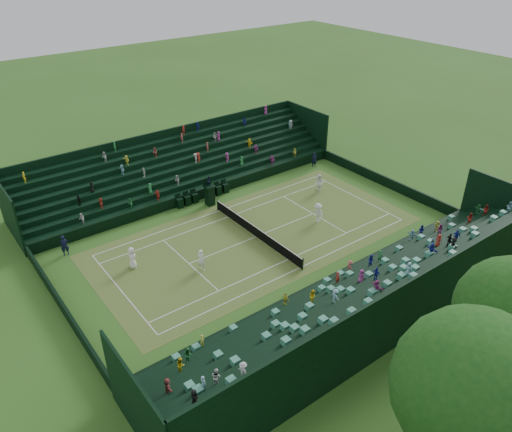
% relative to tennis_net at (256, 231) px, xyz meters
% --- Properties ---
extents(ground, '(160.00, 160.00, 0.00)m').
position_rel_tennis_net_xyz_m(ground, '(0.00, 0.00, -0.53)').
color(ground, '#335F1E').
rests_on(ground, ground).
extents(court_surface, '(12.97, 26.77, 0.01)m').
position_rel_tennis_net_xyz_m(court_surface, '(0.00, 0.00, -0.52)').
color(court_surface, '#3C7527').
rests_on(court_surface, ground).
extents(perimeter_wall_north, '(17.17, 0.20, 1.00)m').
position_rel_tennis_net_xyz_m(perimeter_wall_north, '(0.00, 15.88, -0.03)').
color(perimeter_wall_north, black).
rests_on(perimeter_wall_north, ground).
extents(perimeter_wall_south, '(17.17, 0.20, 1.00)m').
position_rel_tennis_net_xyz_m(perimeter_wall_south, '(0.00, -15.88, -0.03)').
color(perimeter_wall_south, black).
rests_on(perimeter_wall_south, ground).
extents(perimeter_wall_east, '(0.20, 31.77, 1.00)m').
position_rel_tennis_net_xyz_m(perimeter_wall_east, '(8.48, 0.00, -0.03)').
color(perimeter_wall_east, black).
rests_on(perimeter_wall_east, ground).
extents(perimeter_wall_west, '(0.20, 31.77, 1.00)m').
position_rel_tennis_net_xyz_m(perimeter_wall_west, '(-8.48, 0.00, -0.03)').
color(perimeter_wall_west, black).
rests_on(perimeter_wall_west, ground).
extents(north_grandstand, '(6.60, 32.00, 4.90)m').
position_rel_tennis_net_xyz_m(north_grandstand, '(12.66, 0.00, 1.02)').
color(north_grandstand, black).
rests_on(north_grandstand, ground).
extents(south_grandstand, '(6.60, 32.00, 4.90)m').
position_rel_tennis_net_xyz_m(south_grandstand, '(-12.66, 0.00, 1.02)').
color(south_grandstand, black).
rests_on(south_grandstand, ground).
extents(tennis_net, '(11.67, 0.10, 1.06)m').
position_rel_tennis_net_xyz_m(tennis_net, '(0.00, 0.00, 0.00)').
color(tennis_net, black).
rests_on(tennis_net, ground).
extents(umpire_chair, '(0.91, 0.91, 2.87)m').
position_rel_tennis_net_xyz_m(umpire_chair, '(-7.05, -0.02, 0.70)').
color(umpire_chair, black).
rests_on(umpire_chair, ground).
extents(courtside_chairs, '(0.59, 5.56, 1.28)m').
position_rel_tennis_net_xyz_m(courtside_chairs, '(-8.27, -0.03, -0.04)').
color(courtside_chairs, black).
rests_on(courtside_chairs, ground).
extents(player_near_west, '(1.01, 0.85, 1.76)m').
position_rel_tennis_net_xyz_m(player_near_west, '(-2.13, -9.97, 0.35)').
color(player_near_west, white).
rests_on(player_near_west, ground).
extents(player_near_east, '(0.76, 0.64, 1.77)m').
position_rel_tennis_net_xyz_m(player_near_east, '(1.19, -5.99, 0.36)').
color(player_near_east, white).
rests_on(player_near_east, ground).
extents(player_far_west, '(1.02, 0.87, 1.83)m').
position_rel_tennis_net_xyz_m(player_far_west, '(-2.85, 9.71, 0.39)').
color(player_far_west, white).
rests_on(player_far_west, ground).
extents(player_far_east, '(1.24, 0.78, 1.83)m').
position_rel_tennis_net_xyz_m(player_far_east, '(1.29, 5.70, 0.39)').
color(player_far_east, white).
rests_on(player_far_east, ground).
extents(line_judge_north, '(0.58, 0.68, 1.59)m').
position_rel_tennis_net_xyz_m(line_judge_north, '(-7.46, 13.41, 0.27)').
color(line_judge_north, black).
rests_on(line_judge_north, ground).
extents(line_judge_south, '(0.51, 0.68, 1.70)m').
position_rel_tennis_net_xyz_m(line_judge_south, '(-6.87, -13.43, 0.33)').
color(line_judge_south, black).
rests_on(line_judge_south, ground).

